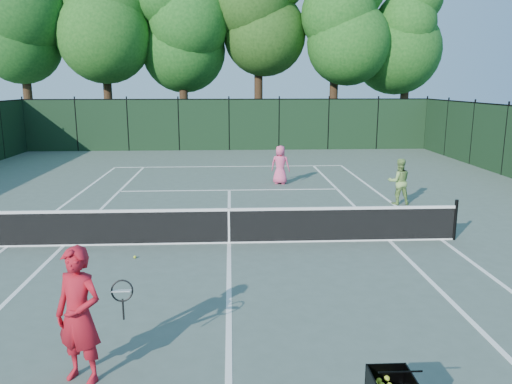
{
  "coord_description": "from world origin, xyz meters",
  "views": [
    {
      "loc": [
        0.06,
        -12.05,
        3.96
      ],
      "look_at": [
        0.73,
        1.0,
        1.1
      ],
      "focal_mm": 35.0,
      "sensor_mm": 36.0,
      "label": 1
    }
  ],
  "objects_px": {
    "player_pink": "(280,165)",
    "player_green": "(399,181)",
    "coach": "(79,315)",
    "loose_ball_midcourt": "(135,257)"
  },
  "relations": [
    {
      "from": "player_pink",
      "to": "player_green",
      "type": "height_order",
      "value": "player_pink"
    },
    {
      "from": "player_green",
      "to": "player_pink",
      "type": "bearing_deg",
      "value": -43.29
    },
    {
      "from": "coach",
      "to": "player_green",
      "type": "distance_m",
      "value": 12.37
    },
    {
      "from": "coach",
      "to": "player_pink",
      "type": "height_order",
      "value": "coach"
    },
    {
      "from": "player_pink",
      "to": "loose_ball_midcourt",
      "type": "bearing_deg",
      "value": 81.75
    },
    {
      "from": "coach",
      "to": "player_pink",
      "type": "relative_size",
      "value": 1.22
    },
    {
      "from": "coach",
      "to": "player_green",
      "type": "relative_size",
      "value": 1.24
    },
    {
      "from": "player_pink",
      "to": "player_green",
      "type": "xyz_separation_m",
      "value": [
        3.6,
        -3.61,
        -0.01
      ]
    },
    {
      "from": "loose_ball_midcourt",
      "to": "player_green",
      "type": "bearing_deg",
      "value": 32.2
    },
    {
      "from": "player_green",
      "to": "loose_ball_midcourt",
      "type": "height_order",
      "value": "player_green"
    }
  ]
}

